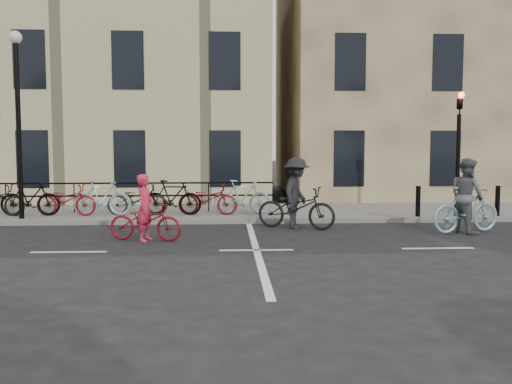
{
  "coord_description": "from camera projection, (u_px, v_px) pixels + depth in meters",
  "views": [
    {
      "loc": [
        -0.67,
        -12.14,
        2.33
      ],
      "look_at": [
        0.09,
        1.92,
        1.1
      ],
      "focal_mm": 40.0,
      "sensor_mm": 36.0,
      "label": 1
    }
  ],
  "objects": [
    {
      "name": "ground",
      "position": [
        256.0,
        250.0,
        12.32
      ],
      "size": [
        120.0,
        120.0,
        0.0
      ],
      "primitive_type": "plane",
      "color": "black",
      "rests_on": "ground"
    },
    {
      "name": "sidewalk",
      "position": [
        120.0,
        214.0,
        18.06
      ],
      "size": [
        46.0,
        4.0,
        0.15
      ],
      "primitive_type": "cube",
      "color": "slate",
      "rests_on": "ground"
    },
    {
      "name": "building_east",
      "position": [
        443.0,
        56.0,
        25.2
      ],
      "size": [
        14.0,
        10.0,
        12.0
      ],
      "primitive_type": "cube",
      "color": "#897153",
      "rests_on": "sidewalk"
    },
    {
      "name": "building_west",
      "position": [
        30.0,
        76.0,
        24.31
      ],
      "size": [
        20.0,
        10.0,
        10.0
      ],
      "primitive_type": "cube",
      "color": "tan",
      "rests_on": "sidewalk"
    },
    {
      "name": "traffic_light",
      "position": [
        459.0,
        138.0,
        16.75
      ],
      "size": [
        0.18,
        0.3,
        3.9
      ],
      "color": "black",
      "rests_on": "sidewalk"
    },
    {
      "name": "lamp_post",
      "position": [
        18.0,
        101.0,
        16.04
      ],
      "size": [
        0.36,
        0.36,
        5.28
      ],
      "color": "black",
      "rests_on": "sidewalk"
    },
    {
      "name": "bollard_east",
      "position": [
        418.0,
        201.0,
        16.76
      ],
      "size": [
        0.14,
        0.14,
        0.9
      ],
      "primitive_type": "cylinder",
      "color": "black",
      "rests_on": "sidewalk"
    },
    {
      "name": "bollard_west",
      "position": [
        498.0,
        201.0,
        16.89
      ],
      "size": [
        0.14,
        0.14,
        0.9
      ],
      "primitive_type": "cylinder",
      "color": "black",
      "rests_on": "sidewalk"
    },
    {
      "name": "parked_bikes",
      "position": [
        119.0,
        199.0,
        17.06
      ],
      "size": [
        9.35,
        1.23,
        1.05
      ],
      "color": "black",
      "rests_on": "sidewalk"
    },
    {
      "name": "cyclist_pink",
      "position": [
        145.0,
        218.0,
        13.48
      ],
      "size": [
        1.88,
        1.03,
        1.58
      ],
      "rotation": [
        0.0,
        0.0,
        1.32
      ],
      "color": "maroon",
      "rests_on": "ground"
    },
    {
      "name": "cyclist_grey",
      "position": [
        467.0,
        203.0,
        14.64
      ],
      "size": [
        2.07,
        1.11,
        1.93
      ],
      "rotation": [
        0.0,
        0.0,
        1.86
      ],
      "color": "#8BAFB6",
      "rests_on": "ground"
    },
    {
      "name": "cyclist_dark",
      "position": [
        296.0,
        201.0,
        15.37
      ],
      "size": [
        2.29,
        1.57,
        1.93
      ],
      "rotation": [
        0.0,
        0.0,
        1.15
      ],
      "color": "black",
      "rests_on": "ground"
    }
  ]
}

